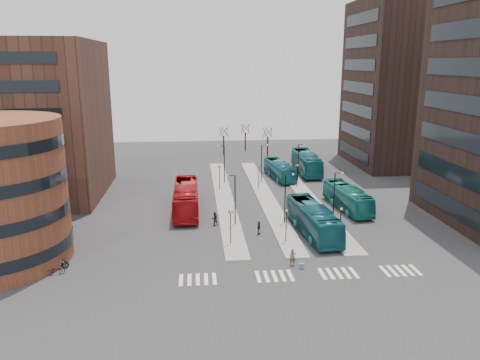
{
  "coord_description": "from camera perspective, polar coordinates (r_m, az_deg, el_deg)",
  "views": [
    {
      "loc": [
        -7.92,
        -34.85,
        19.07
      ],
      "look_at": [
        -2.59,
        20.34,
        5.0
      ],
      "focal_mm": 35.0,
      "sensor_mm": 36.0,
      "label": 1
    }
  ],
  "objects": [
    {
      "name": "commuter_b",
      "position": [
        53.35,
        2.32,
        -5.83
      ],
      "size": [
        0.54,
        0.96,
        1.55
      ],
      "primitive_type": "imported",
      "rotation": [
        0.0,
        0.0,
        1.39
      ],
      "color": "black",
      "rests_on": "ground"
    },
    {
      "name": "office_block",
      "position": [
        74.05,
        -26.29,
        6.52
      ],
      "size": [
        25.0,
        20.12,
        22.0
      ],
      "color": "#4E2E24",
      "rests_on": "ground"
    },
    {
      "name": "tower_far",
      "position": [
        93.85,
        20.02,
        10.92
      ],
      "size": [
        20.12,
        20.0,
        30.0
      ],
      "color": "black",
      "rests_on": "ground"
    },
    {
      "name": "red_bus",
      "position": [
        61.23,
        -6.59,
        -2.21
      ],
      "size": [
        3.1,
        13.12,
        3.65
      ],
      "primitive_type": "imported",
      "rotation": [
        0.0,
        0.0,
        0.0
      ],
      "color": "#B00D13",
      "rests_on": "ground"
    },
    {
      "name": "bare_trees",
      "position": [
        99.44,
        0.67,
        4.78
      ],
      "size": [
        10.97,
        8.14,
        5.9
      ],
      "color": "black",
      "rests_on": "ground"
    },
    {
      "name": "island_mid",
      "position": [
        68.3,
        3.05,
        -1.93
      ],
      "size": [
        2.5,
        45.0,
        0.15
      ],
      "primitive_type": "cube",
      "color": "gray",
      "rests_on": "ground"
    },
    {
      "name": "teal_bus_d",
      "position": [
        83.08,
        8.1,
        2.12
      ],
      "size": [
        3.44,
        13.21,
        3.66
      ],
      "primitive_type": "imported",
      "rotation": [
        0.0,
        0.0,
        -0.03
      ],
      "color": "#145A64",
      "rests_on": "ground"
    },
    {
      "name": "commuter_c",
      "position": [
        54.66,
        7.14,
        -5.41
      ],
      "size": [
        1.07,
        1.18,
        1.59
      ],
      "primitive_type": "imported",
      "rotation": [
        0.0,
        0.0,
        4.11
      ],
      "color": "black",
      "rests_on": "ground"
    },
    {
      "name": "traveller",
      "position": [
        45.75,
        6.45,
        -9.34
      ],
      "size": [
        0.62,
        0.41,
        1.68
      ],
      "primitive_type": "imported",
      "rotation": [
        0.0,
        0.0,
        0.01
      ],
      "color": "brown",
      "rests_on": "ground"
    },
    {
      "name": "island_right",
      "position": [
        69.42,
        7.96,
        -1.78
      ],
      "size": [
        2.5,
        45.0,
        0.15
      ],
      "primitive_type": "cube",
      "color": "gray",
      "rests_on": "ground"
    },
    {
      "name": "teal_bus_c",
      "position": [
        63.55,
        12.95,
        -2.13
      ],
      "size": [
        3.7,
        11.38,
        3.11
      ],
      "primitive_type": "imported",
      "rotation": [
        0.0,
        0.0,
        0.1
      ],
      "color": "#156C68",
      "rests_on": "ground"
    },
    {
      "name": "island_left",
      "position": [
        67.69,
        -1.98,
        -2.07
      ],
      "size": [
        2.5,
        45.0,
        0.15
      ],
      "primitive_type": "cube",
      "color": "gray",
      "rests_on": "ground"
    },
    {
      "name": "bicycle_mid",
      "position": [
        47.99,
        -21.16,
        -9.55
      ],
      "size": [
        1.69,
        0.6,
        1.0
      ],
      "primitive_type": "imported",
      "rotation": [
        0.0,
        0.0,
        1.65
      ],
      "color": "gray",
      "rests_on": "ground"
    },
    {
      "name": "suitcase",
      "position": [
        45.39,
        7.5,
        -10.36
      ],
      "size": [
        0.47,
        0.4,
        0.54
      ],
      "primitive_type": "cube",
      "rotation": [
        0.0,
        0.0,
        -0.15
      ],
      "color": "navy",
      "rests_on": "ground"
    },
    {
      "name": "teal_bus_a",
      "position": [
        53.75,
        8.89,
        -4.78
      ],
      "size": [
        3.91,
        12.46,
        3.42
      ],
      "primitive_type": "imported",
      "rotation": [
        0.0,
        0.0,
        0.09
      ],
      "color": "#124F5B",
      "rests_on": "ground"
    },
    {
      "name": "lamp_posts",
      "position": [
        65.59,
        3.9,
        0.54
      ],
      "size": [
        14.04,
        20.24,
        6.12
      ],
      "color": "black",
      "rests_on": "ground"
    },
    {
      "name": "commuter_a",
      "position": [
        56.18,
        -3.13,
        -4.72
      ],
      "size": [
        0.99,
        0.88,
        1.67
      ],
      "primitive_type": "imported",
      "rotation": [
        0.0,
        0.0,
        3.51
      ],
      "color": "black",
      "rests_on": "ground"
    },
    {
      "name": "ground",
      "position": [
        40.51,
        6.62,
        -13.95
      ],
      "size": [
        160.0,
        160.0,
        0.0
      ],
      "primitive_type": "plane",
      "color": "#2C2C2F",
      "rests_on": "ground"
    },
    {
      "name": "sign_poles",
      "position": [
        60.95,
        3.68,
        -1.66
      ],
      "size": [
        12.45,
        22.12,
        3.65
      ],
      "color": "black",
      "rests_on": "ground"
    },
    {
      "name": "crosswalk_stripes",
      "position": [
        44.34,
        7.79,
        -11.36
      ],
      "size": [
        22.35,
        2.4,
        0.01
      ],
      "color": "silver",
      "rests_on": "ground"
    },
    {
      "name": "bicycle_far",
      "position": [
        48.58,
        -20.96,
        -9.3
      ],
      "size": [
        1.79,
        1.16,
        0.89
      ],
      "primitive_type": "imported",
      "rotation": [
        0.0,
        0.0,
        1.2
      ],
      "color": "gray",
      "rests_on": "ground"
    },
    {
      "name": "bicycle_near",
      "position": [
        46.95,
        -21.54,
        -10.23
      ],
      "size": [
        1.66,
        0.99,
        0.82
      ],
      "primitive_type": "imported",
      "rotation": [
        0.0,
        0.0,
        1.88
      ],
      "color": "gray",
      "rests_on": "ground"
    },
    {
      "name": "teal_bus_b",
      "position": [
        78.48,
        4.81,
        1.22
      ],
      "size": [
        3.85,
        10.75,
        2.93
      ],
      "primitive_type": "imported",
      "rotation": [
        0.0,
        0.0,
        0.14
      ],
      "color": "#15626D",
      "rests_on": "ground"
    }
  ]
}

